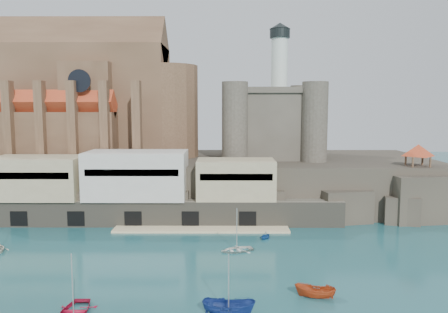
% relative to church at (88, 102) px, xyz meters
% --- Properties ---
extents(ground, '(300.00, 300.00, 0.00)m').
position_rel_church_xyz_m(ground, '(24.13, -41.85, -22.13)').
color(ground, '#18494F').
rests_on(ground, ground).
extents(promontory, '(100.00, 36.00, 10.00)m').
position_rel_church_xyz_m(promontory, '(23.94, -2.48, -17.20)').
color(promontory, '#2B2620').
rests_on(promontory, ground).
extents(quay, '(70.00, 12.00, 13.05)m').
position_rel_church_xyz_m(quay, '(13.94, -18.78, -16.06)').
color(quay, '#625D4F').
rests_on(quay, ground).
extents(church, '(47.00, 25.93, 30.51)m').
position_rel_church_xyz_m(church, '(0.00, 0.00, 0.00)').
color(church, '#523826').
rests_on(church, promontory).
extents(castle_keep, '(21.20, 21.20, 29.30)m').
position_rel_church_xyz_m(castle_keep, '(40.21, -0.78, -3.81)').
color(castle_keep, '#443F35').
rests_on(castle_keep, promontory).
extents(rock_outcrop, '(14.50, 10.50, 8.70)m').
position_rel_church_xyz_m(rock_outcrop, '(66.13, -16.01, -18.11)').
color(rock_outcrop, '#2B2620').
rests_on(rock_outcrop, ground).
extents(pavilion, '(6.40, 6.40, 5.40)m').
position_rel_church_xyz_m(pavilion, '(66.13, -15.85, -9.40)').
color(pavilion, '#523826').
rests_on(pavilion, rock_outcrop).
extents(boat_4, '(3.40, 2.85, 3.39)m').
position_rel_church_xyz_m(boat_4, '(-2.75, -35.13, -22.13)').
color(boat_4, beige).
rests_on(boat_4, ground).
extents(boat_5, '(2.05, 2.02, 4.53)m').
position_rel_church_xyz_m(boat_5, '(40.24, -50.32, -22.13)').
color(boat_5, '#AE3E18').
rests_on(boat_5, ground).
extents(boat_6, '(2.16, 3.65, 4.93)m').
position_rel_church_xyz_m(boat_6, '(31.94, -34.72, -22.13)').
color(boat_6, silver).
rests_on(boat_6, ground).
extents(boat_7, '(2.73, 2.42, 2.70)m').
position_rel_church_xyz_m(boat_7, '(36.69, -28.45, -22.13)').
color(boat_7, '#174C9A').
rests_on(boat_7, ground).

